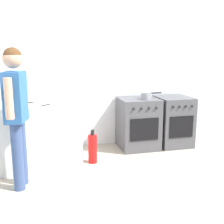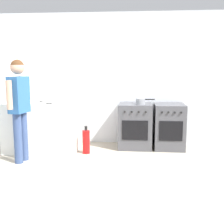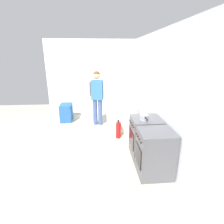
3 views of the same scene
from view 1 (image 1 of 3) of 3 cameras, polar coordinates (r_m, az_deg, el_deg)
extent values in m
plane|color=#ADA38E|center=(3.41, 8.60, -16.05)|extent=(8.00, 8.00, 0.00)
cube|color=silver|center=(4.87, 0.13, 8.51)|extent=(6.00, 0.10, 2.60)
cube|color=silver|center=(4.12, -15.72, -4.58)|extent=(1.30, 0.70, 0.90)
cube|color=#4C4C51|center=(4.76, 5.33, -2.31)|extent=(0.63, 0.60, 0.85)
cube|color=black|center=(4.48, 6.62, -3.55)|extent=(0.47, 0.01, 0.36)
cylinder|color=black|center=(4.51, 4.24, 2.40)|extent=(0.20, 0.20, 0.01)
cylinder|color=black|center=(4.61, 7.58, 2.53)|extent=(0.20, 0.20, 0.01)
cylinder|color=black|center=(4.74, 3.33, 2.87)|extent=(0.20, 0.20, 0.01)
cylinder|color=black|center=(4.83, 6.53, 2.98)|extent=(0.20, 0.20, 0.01)
cylinder|color=black|center=(4.34, 4.44, 0.58)|extent=(0.04, 0.02, 0.04)
cylinder|color=black|center=(4.38, 6.00, 0.66)|extent=(0.04, 0.02, 0.04)
cylinder|color=black|center=(4.42, 7.53, 0.73)|extent=(0.04, 0.02, 0.04)
cylinder|color=black|center=(4.47, 9.03, 0.80)|extent=(0.04, 0.02, 0.04)
cube|color=#4C4C51|center=(5.00, 12.31, -1.82)|extent=(0.56, 0.60, 0.85)
cube|color=black|center=(4.75, 13.93, -2.96)|extent=(0.42, 0.01, 0.36)
cylinder|color=black|center=(4.76, 11.81, 2.68)|extent=(0.18, 0.18, 0.01)
cylinder|color=black|center=(4.88, 14.47, 2.76)|extent=(0.18, 0.18, 0.01)
cylinder|color=black|center=(4.97, 10.61, 3.11)|extent=(0.18, 0.18, 0.01)
cylinder|color=black|center=(5.08, 13.19, 3.19)|extent=(0.18, 0.18, 0.01)
cylinder|color=black|center=(4.59, 12.34, 0.97)|extent=(0.04, 0.02, 0.04)
cylinder|color=black|center=(4.64, 13.58, 1.03)|extent=(0.04, 0.02, 0.04)
cylinder|color=black|center=(4.69, 14.79, 1.08)|extent=(0.04, 0.02, 0.04)
cylinder|color=black|center=(4.75, 15.97, 1.14)|extent=(0.04, 0.02, 0.04)
cylinder|color=gray|center=(4.61, 6.92, 3.31)|extent=(0.17, 0.17, 0.11)
cylinder|color=black|center=(4.67, 8.93, 3.84)|extent=(0.18, 0.02, 0.02)
cube|color=silver|center=(3.90, -10.92, 1.54)|extent=(0.22, 0.07, 0.01)
cube|color=black|center=(3.86, -13.31, 1.40)|extent=(0.11, 0.04, 0.01)
cube|color=silver|center=(4.05, -15.06, 1.74)|extent=(0.10, 0.07, 0.01)
cube|color=black|center=(4.10, -16.37, 1.83)|extent=(0.11, 0.07, 0.01)
cylinder|color=#384C7A|center=(3.47, -18.62, -8.65)|extent=(0.13, 0.13, 0.81)
cylinder|color=#384C7A|center=(3.62, -17.95, -7.78)|extent=(0.13, 0.13, 0.81)
cube|color=#2D609E|center=(3.38, -19.04, 2.93)|extent=(0.26, 0.37, 0.58)
cylinder|color=tan|center=(3.15, -20.24, 2.56)|extent=(0.09, 0.09, 0.44)
cylinder|color=tan|center=(3.61, -18.04, 3.81)|extent=(0.09, 0.09, 0.44)
sphere|color=tan|center=(3.34, -19.55, 10.19)|extent=(0.22, 0.22, 0.22)
sphere|color=brown|center=(3.34, -19.57, 10.53)|extent=(0.21, 0.21, 0.21)
cylinder|color=red|center=(4.16, -3.96, -7.50)|extent=(0.13, 0.13, 0.42)
cylinder|color=black|center=(4.08, -4.01, -4.19)|extent=(0.05, 0.05, 0.08)
camera|label=2|loc=(1.85, 106.45, -5.79)|focal=45.00mm
camera|label=3|loc=(5.92, 42.55, 13.86)|focal=28.00mm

